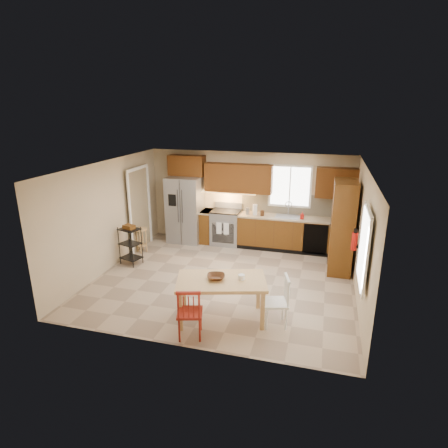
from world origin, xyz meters
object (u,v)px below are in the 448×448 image
soap_bottle (302,215)px  table_bowl (216,279)px  refrigerator (185,209)px  fire_extinguisher (354,241)px  dining_table (221,300)px  utility_cart (130,246)px  table_jar (241,278)px  chair_red (190,312)px  range_stove (226,228)px  chair_white (275,302)px  bar_stool (142,240)px  pantry (342,227)px

soap_bottle → table_bowl: soap_bottle is taller
refrigerator → fire_extinguisher: 4.76m
dining_table → utility_cart: 3.29m
soap_bottle → table_jar: 3.63m
chair_red → table_bowl: size_ratio=2.90×
range_stove → chair_white: (1.87, -3.67, -0.01)m
range_stove → table_jar: range_stove is taller
range_stove → bar_stool: size_ratio=1.43×
chair_red → pantry: bearing=38.5°
pantry → table_jar: pantry is taller
refrigerator → range_stove: size_ratio=1.98×
fire_extinguisher → utility_cart: (-5.02, 0.10, -0.64)m
range_stove → dining_table: (0.92, -3.72, -0.08)m
dining_table → table_bowl: (-0.10, 0.00, 0.39)m
refrigerator → utility_cart: refrigerator is taller
refrigerator → bar_stool: refrigerator is taller
range_stove → chair_white: 4.12m
table_bowl → soap_bottle: bearing=71.7°
refrigerator → bar_stool: (-0.80, -1.12, -0.59)m
refrigerator → fire_extinguisher: (4.33, -1.98, 0.19)m
bar_stool → soap_bottle: bearing=8.8°
fire_extinguisher → dining_table: fire_extinguisher is taller
chair_white → table_bowl: 1.09m
range_stove → chair_red: (0.57, -4.37, -0.01)m
range_stove → fire_extinguisher: 3.83m
dining_table → utility_cart: bearing=131.1°
fire_extinguisher → table_bowl: bearing=-144.4°
refrigerator → chair_red: bearing=-68.3°
table_bowl → table_jar: 0.45m
range_stove → utility_cart: size_ratio=0.99×
table_jar → chair_white: bearing=-4.4°
range_stove → pantry: pantry is taller
refrigerator → chair_white: (3.02, -3.61, -0.46)m
bar_stool → utility_cart: bearing=-88.6°
utility_cart → bar_stool: bearing=114.7°
pantry → table_jar: 3.16m
fire_extinguisher → utility_cart: 5.06m
dining_table → table_jar: 0.54m
chair_white → table_jar: bearing=69.6°
soap_bottle → table_bowl: size_ratio=0.61×
table_bowl → utility_cart: (-2.67, 1.78, -0.30)m
chair_white → table_bowl: bearing=76.7°
fire_extinguisher → table_bowl: size_ratio=1.15×
refrigerator → table_jar: 4.30m
dining_table → chair_white: bearing=-13.0°
refrigerator → pantry: pantry is taller
range_stove → refrigerator: bearing=-177.0°
fire_extinguisher → chair_white: bearing=-128.7°
soap_bottle → chair_white: 3.63m
fire_extinguisher → utility_cart: fire_extinguisher is taller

